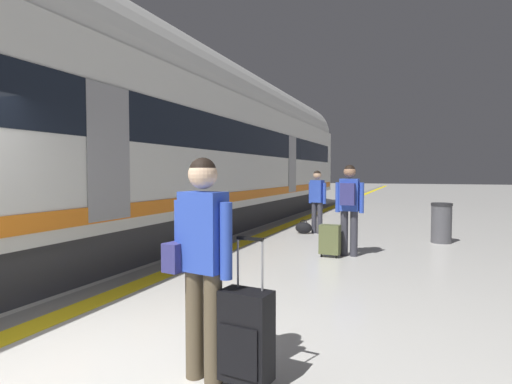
{
  "coord_description": "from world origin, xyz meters",
  "views": [
    {
      "loc": [
        2.99,
        -2.27,
        1.61
      ],
      "look_at": [
        0.28,
        4.63,
        1.26
      ],
      "focal_mm": 29.23,
      "sensor_mm": 36.0,
      "label": 1
    }
  ],
  "objects_px": {
    "suitcase_near": "(330,240)",
    "passenger_mid": "(317,197)",
    "high_speed_train": "(180,138)",
    "duffel_bag_mid": "(304,228)",
    "passenger_near": "(349,202)",
    "traveller_foreground": "(201,252)",
    "rolling_suitcase_foreground": "(246,335)",
    "waste_bin": "(441,223)"
  },
  "relations": [
    {
      "from": "passenger_mid",
      "to": "rolling_suitcase_foreground",
      "type": "bearing_deg",
      "value": -80.6
    },
    {
      "from": "traveller_foreground",
      "to": "duffel_bag_mid",
      "type": "xyz_separation_m",
      "value": [
        -1.27,
        7.8,
        -0.84
      ]
    },
    {
      "from": "passenger_near",
      "to": "duffel_bag_mid",
      "type": "height_order",
      "value": "passenger_near"
    },
    {
      "from": "waste_bin",
      "to": "duffel_bag_mid",
      "type": "bearing_deg",
      "value": 175.59
    },
    {
      "from": "passenger_near",
      "to": "passenger_mid",
      "type": "distance_m",
      "value": 2.97
    },
    {
      "from": "passenger_near",
      "to": "passenger_mid",
      "type": "height_order",
      "value": "passenger_near"
    },
    {
      "from": "high_speed_train",
      "to": "duffel_bag_mid",
      "type": "xyz_separation_m",
      "value": [
        2.93,
        1.31,
        -2.35
      ]
    },
    {
      "from": "rolling_suitcase_foreground",
      "to": "suitcase_near",
      "type": "distance_m",
      "value": 5.02
    },
    {
      "from": "suitcase_near",
      "to": "waste_bin",
      "type": "relative_size",
      "value": 0.67
    },
    {
      "from": "rolling_suitcase_foreground",
      "to": "passenger_mid",
      "type": "relative_size",
      "value": 0.68
    },
    {
      "from": "duffel_bag_mid",
      "to": "waste_bin",
      "type": "relative_size",
      "value": 0.48
    },
    {
      "from": "duffel_bag_mid",
      "to": "traveller_foreground",
      "type": "bearing_deg",
      "value": -80.76
    },
    {
      "from": "suitcase_near",
      "to": "duffel_bag_mid",
      "type": "height_order",
      "value": "suitcase_near"
    },
    {
      "from": "suitcase_near",
      "to": "waste_bin",
      "type": "bearing_deg",
      "value": 50.9
    },
    {
      "from": "passenger_mid",
      "to": "suitcase_near",
      "type": "bearing_deg",
      "value": -72.36
    },
    {
      "from": "traveller_foreground",
      "to": "suitcase_near",
      "type": "bearing_deg",
      "value": 90.21
    },
    {
      "from": "rolling_suitcase_foreground",
      "to": "passenger_near",
      "type": "distance_m",
      "value": 5.28
    },
    {
      "from": "passenger_near",
      "to": "waste_bin",
      "type": "bearing_deg",
      "value": 52.98
    },
    {
      "from": "high_speed_train",
      "to": "waste_bin",
      "type": "relative_size",
      "value": 30.81
    },
    {
      "from": "duffel_bag_mid",
      "to": "rolling_suitcase_foreground",
      "type": "bearing_deg",
      "value": -78.14
    },
    {
      "from": "traveller_foreground",
      "to": "passenger_mid",
      "type": "distance_m",
      "value": 8.0
    },
    {
      "from": "high_speed_train",
      "to": "duffel_bag_mid",
      "type": "relative_size",
      "value": 63.72
    },
    {
      "from": "passenger_near",
      "to": "passenger_mid",
      "type": "xyz_separation_m",
      "value": [
        -1.25,
        2.7,
        -0.08
      ]
    },
    {
      "from": "high_speed_train",
      "to": "traveller_foreground",
      "type": "bearing_deg",
      "value": -57.07
    },
    {
      "from": "passenger_near",
      "to": "traveller_foreground",
      "type": "bearing_deg",
      "value": -93.28
    },
    {
      "from": "passenger_mid",
      "to": "waste_bin",
      "type": "bearing_deg",
      "value": -7.78
    },
    {
      "from": "high_speed_train",
      "to": "waste_bin",
      "type": "distance_m",
      "value": 6.64
    },
    {
      "from": "high_speed_train",
      "to": "waste_bin",
      "type": "height_order",
      "value": "high_speed_train"
    },
    {
      "from": "rolling_suitcase_foreground",
      "to": "waste_bin",
      "type": "bearing_deg",
      "value": 77.55
    },
    {
      "from": "traveller_foreground",
      "to": "passenger_mid",
      "type": "relative_size",
      "value": 1.04
    },
    {
      "from": "rolling_suitcase_foreground",
      "to": "suitcase_near",
      "type": "height_order",
      "value": "rolling_suitcase_foreground"
    },
    {
      "from": "rolling_suitcase_foreground",
      "to": "passenger_mid",
      "type": "distance_m",
      "value": 8.06
    },
    {
      "from": "suitcase_near",
      "to": "duffel_bag_mid",
      "type": "xyz_separation_m",
      "value": [
        -1.25,
        2.77,
        -0.18
      ]
    },
    {
      "from": "suitcase_near",
      "to": "passenger_mid",
      "type": "height_order",
      "value": "passenger_mid"
    },
    {
      "from": "duffel_bag_mid",
      "to": "waste_bin",
      "type": "xyz_separation_m",
      "value": [
        3.3,
        -0.25,
        0.3
      ]
    },
    {
      "from": "suitcase_near",
      "to": "passenger_near",
      "type": "bearing_deg",
      "value": 35.5
    },
    {
      "from": "passenger_mid",
      "to": "duffel_bag_mid",
      "type": "bearing_deg",
      "value": -154.52
    },
    {
      "from": "passenger_mid",
      "to": "waste_bin",
      "type": "xyz_separation_m",
      "value": [
        2.98,
        -0.41,
        -0.5
      ]
    },
    {
      "from": "passenger_mid",
      "to": "duffel_bag_mid",
      "type": "height_order",
      "value": "passenger_mid"
    },
    {
      "from": "traveller_foreground",
      "to": "rolling_suitcase_foreground",
      "type": "distance_m",
      "value": 0.7
    },
    {
      "from": "traveller_foreground",
      "to": "passenger_near",
      "type": "relative_size",
      "value": 0.98
    },
    {
      "from": "waste_bin",
      "to": "traveller_foreground",
      "type": "bearing_deg",
      "value": -105.05
    }
  ]
}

